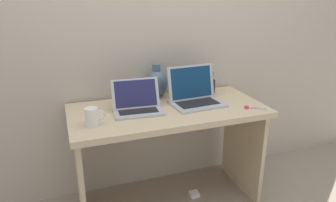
{
  "coord_description": "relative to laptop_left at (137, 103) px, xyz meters",
  "views": [
    {
      "loc": [
        -0.66,
        -1.87,
        1.5
      ],
      "look_at": [
        0.0,
        0.0,
        0.8
      ],
      "focal_mm": 33.57,
      "sensor_mm": 36.0,
      "label": 1
    }
  ],
  "objects": [
    {
      "name": "scissors",
      "position": [
        0.74,
        -0.21,
        -0.05
      ],
      "size": [
        0.14,
        0.11,
        0.01
      ],
      "color": "#B7B7BC",
      "rests_on": "desk"
    },
    {
      "name": "pen_cup",
      "position": [
        0.63,
        0.2,
        -0.0
      ],
      "size": [
        0.08,
        0.08,
        0.18
      ],
      "color": "black",
      "rests_on": "desk"
    },
    {
      "name": "laptop_right",
      "position": [
        0.42,
        0.01,
        0.01
      ],
      "size": [
        0.37,
        0.28,
        0.26
      ],
      "color": "#B2B2B7",
      "rests_on": "desk"
    },
    {
      "name": "back_wall",
      "position": [
        0.21,
        0.33,
        0.39
      ],
      "size": [
        4.4,
        0.04,
        2.4
      ],
      "primitive_type": "cube",
      "color": "#BCAD99",
      "rests_on": "ground"
    },
    {
      "name": "ground_plane",
      "position": [
        0.21,
        -0.02,
        -0.81
      ],
      "size": [
        6.0,
        6.0,
        0.0
      ],
      "primitive_type": "plane",
      "color": "gray"
    },
    {
      "name": "laptop_left",
      "position": [
        0.0,
        0.0,
        0.0
      ],
      "size": [
        0.33,
        0.24,
        0.2
      ],
      "color": "#B2B2B7",
      "rests_on": "desk"
    },
    {
      "name": "coffee_mug",
      "position": [
        -0.3,
        -0.15,
        0.0
      ],
      "size": [
        0.12,
        0.08,
        0.11
      ],
      "color": "white",
      "rests_on": "desk"
    },
    {
      "name": "power_brick",
      "position": [
        0.42,
        -0.03,
        -0.79
      ],
      "size": [
        0.07,
        0.07,
        0.03
      ],
      "primitive_type": "cube",
      "color": "white",
      "rests_on": "ground"
    },
    {
      "name": "desk",
      "position": [
        0.21,
        -0.02,
        -0.23
      ],
      "size": [
        1.31,
        0.63,
        0.75
      ],
      "color": "#D1B78C",
      "rests_on": "ground"
    },
    {
      "name": "green_vase",
      "position": [
        0.21,
        0.23,
        0.05
      ],
      "size": [
        0.16,
        0.16,
        0.25
      ],
      "color": "slate",
      "rests_on": "desk"
    }
  ]
}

